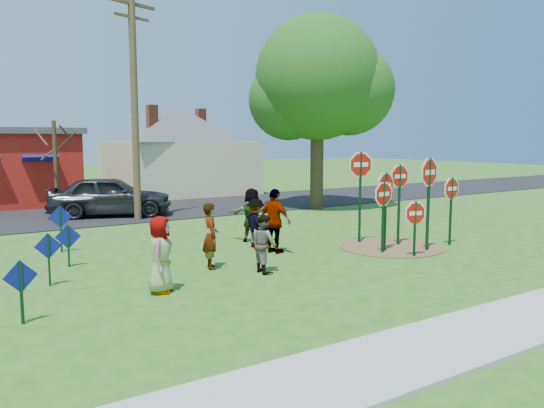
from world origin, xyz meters
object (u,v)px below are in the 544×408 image
at_px(utility_pole, 134,101).
at_px(stop_sign_b, 360,173).
at_px(stop_sign_a, 383,201).
at_px(suv, 111,196).
at_px(stop_sign_c, 429,182).
at_px(stop_sign_d, 400,184).
at_px(person_b, 211,236).
at_px(leafy_tree, 320,85).
at_px(person_a, 160,255).

bearing_deg(utility_pole, stop_sign_b, -62.34).
relative_size(stop_sign_a, stop_sign_b, 0.73).
relative_size(stop_sign_a, suv, 0.44).
bearing_deg(utility_pole, suv, 110.80).
height_order(stop_sign_c, stop_sign_d, stop_sign_c).
xyz_separation_m(person_b, utility_pole, (1.11, 9.06, 4.02)).
bearing_deg(leafy_tree, person_b, -140.48).
bearing_deg(person_a, person_b, -19.79).
height_order(person_b, suv, suv).
relative_size(person_b, leafy_tree, 0.19).
xyz_separation_m(stop_sign_c, utility_pole, (-5.33, 10.59, 2.81)).
bearing_deg(stop_sign_d, person_b, 177.95).
height_order(utility_pole, leafy_tree, utility_pole).
height_order(stop_sign_d, leafy_tree, leafy_tree).
bearing_deg(person_a, stop_sign_c, -56.93).
relative_size(stop_sign_a, person_b, 1.31).
height_order(stop_sign_a, suv, stop_sign_a).
bearing_deg(stop_sign_a, leafy_tree, 57.69).
distance_m(stop_sign_c, stop_sign_d, 1.07).
relative_size(stop_sign_a, leafy_tree, 0.25).
bearing_deg(stop_sign_b, utility_pole, 134.56).
xyz_separation_m(stop_sign_a, person_a, (-6.96, -0.32, -0.71)).
distance_m(stop_sign_a, leafy_tree, 11.15).
height_order(stop_sign_a, person_a, stop_sign_a).
bearing_deg(person_a, stop_sign_b, -41.64).
height_order(stop_sign_a, person_b, stop_sign_a).
xyz_separation_m(stop_sign_b, person_a, (-7.47, -1.89, -1.40)).
distance_m(person_b, suv, 10.73).
distance_m(stop_sign_a, utility_pole, 11.36).
bearing_deg(stop_sign_a, stop_sign_b, 66.89).
xyz_separation_m(stop_sign_a, stop_sign_c, (1.37, -0.48, 0.51)).
bearing_deg(person_a, suv, 23.13).
relative_size(person_a, leafy_tree, 0.18).
bearing_deg(stop_sign_b, stop_sign_d, -36.25).
distance_m(stop_sign_d, utility_pole, 11.25).
relative_size(stop_sign_d, person_a, 1.59).
bearing_deg(suv, stop_sign_d, -131.34).
relative_size(person_b, utility_pole, 0.18).
xyz_separation_m(stop_sign_c, suv, (-5.97, 12.26, -1.16)).
distance_m(person_b, leafy_tree, 13.65).
height_order(person_a, person_b, person_b).
bearing_deg(stop_sign_b, leafy_tree, 77.84).
distance_m(stop_sign_c, suv, 13.68).
bearing_deg(person_b, stop_sign_c, -87.98).
relative_size(suv, leafy_tree, 0.56).
bearing_deg(stop_sign_c, stop_sign_d, 86.08).
distance_m(stop_sign_c, person_a, 8.42).
bearing_deg(utility_pole, person_b, -96.97).
xyz_separation_m(person_a, leafy_tree, (11.67, 9.44, 5.06)).
distance_m(stop_sign_d, person_b, 6.44).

